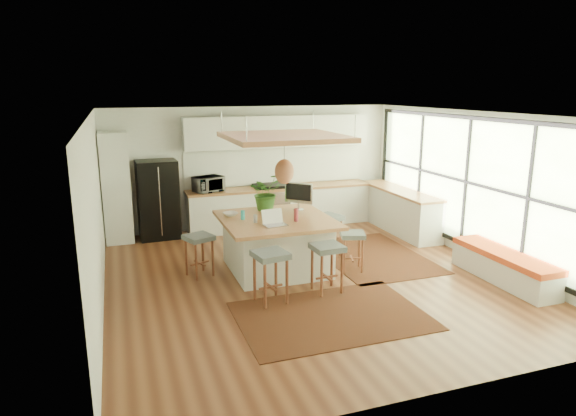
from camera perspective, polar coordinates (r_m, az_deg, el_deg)
name	(u,v)px	position (r m, az deg, el deg)	size (l,w,h in m)	color
floor	(309,277)	(8.52, 2.40, -7.86)	(7.00, 7.00, 0.00)	#522717
ceiling	(311,114)	(7.94, 2.59, 10.60)	(7.00, 7.00, 0.00)	white
wall_back	(253,167)	(11.39, -4.01, 4.65)	(6.50, 6.50, 0.00)	silver
wall_front	(441,272)	(5.16, 17.02, -6.99)	(6.50, 6.50, 0.00)	silver
wall_left	(96,215)	(7.58, -21.01, -0.77)	(7.00, 7.00, 0.00)	silver
wall_right	(475,186)	(9.77, 20.52, 2.33)	(7.00, 7.00, 0.00)	silver
window_wall	(474,184)	(9.75, 20.41, 2.61)	(0.10, 6.20, 2.60)	black
pantry	(116,188)	(10.73, -18.91, 2.17)	(0.55, 0.60, 2.25)	silver
back_counter_base	(281,208)	(11.42, -0.85, 0.05)	(4.20, 0.60, 0.88)	silver
back_counter_top	(281,188)	(11.32, -0.86, 2.31)	(4.24, 0.64, 0.05)	#925634
backsplash	(276,166)	(11.53, -1.33, 4.78)	(4.20, 0.02, 0.80)	white
upper_cabinets	(278,131)	(11.28, -1.11, 8.68)	(4.20, 0.34, 0.70)	silver
range	(270,206)	(11.34, -2.05, 0.25)	(0.76, 0.62, 1.00)	#A5A5AA
right_counter_base	(399,211)	(11.37, 12.53, -0.35)	(0.60, 2.50, 0.88)	silver
right_counter_top	(400,191)	(11.27, 12.65, 1.92)	(0.64, 2.54, 0.05)	#925634
window_bench	(504,267)	(8.99, 23.29, -6.14)	(0.52, 2.00, 0.50)	silver
ceiling_panel	(284,154)	(8.27, -0.43, 6.20)	(1.86, 1.86, 0.80)	#925634
rug_near	(331,316)	(7.18, 4.95, -12.09)	(2.60, 1.80, 0.01)	black
rug_right	(372,256)	(9.65, 9.47, -5.40)	(1.80, 2.60, 0.01)	black
fridge	(158,195)	(10.81, -14.57, 1.46)	(0.82, 0.64, 1.65)	black
island	(276,244)	(8.71, -1.33, -4.12)	(1.85, 1.85, 0.93)	#925634
stool_near_left	(271,280)	(7.45, -1.99, -8.14)	(0.47, 0.47, 0.79)	#4E5556
stool_near_right	(327,270)	(7.85, 4.43, -7.02)	(0.45, 0.45, 0.76)	#4E5556
stool_right_front	(352,251)	(8.78, 7.29, -4.83)	(0.40, 0.40, 0.68)	#4E5556
stool_right_back	(327,238)	(9.47, 4.47, -3.38)	(0.47, 0.47, 0.79)	#4E5556
stool_left_side	(199,256)	(8.60, -10.03, -5.34)	(0.42, 0.42, 0.71)	#4E5556
laptop	(275,218)	(8.08, -1.44, -1.20)	(0.36, 0.38, 0.27)	#A5A5AA
monitor	(299,196)	(9.09, 1.22, 1.38)	(0.55, 0.20, 0.51)	#A5A5AA
microwave	(208,182)	(10.86, -9.04, 2.88)	(0.60, 0.33, 0.41)	#A5A5AA
island_plant	(266,196)	(9.10, -2.55, 1.38)	(0.60, 0.67, 0.52)	#1E4C19
island_bowl	(230,214)	(8.79, -6.55, -0.69)	(0.24, 0.24, 0.06)	white
island_bottle_0	(243,214)	(8.50, -5.09, -0.68)	(0.07, 0.07, 0.19)	#36D4D8
island_bottle_1	(256,217)	(8.30, -3.66, -1.00)	(0.07, 0.07, 0.19)	#BCBCC2
island_bottle_2	(296,216)	(8.36, 0.91, -0.88)	(0.07, 0.07, 0.19)	maroon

